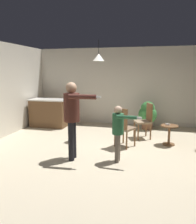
{
  "coord_description": "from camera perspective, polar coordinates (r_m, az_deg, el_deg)",
  "views": [
    {
      "loc": [
        1.0,
        -4.87,
        1.88
      ],
      "look_at": [
        -0.16,
        -0.1,
        1.0
      ],
      "focal_mm": 36.36,
      "sensor_mm": 36.0,
      "label": 1
    }
  ],
  "objects": [
    {
      "name": "ground",
      "position": [
        5.31,
        2.01,
        -10.56
      ],
      "size": [
        7.68,
        7.68,
        0.0
      ],
      "primitive_type": "plane",
      "color": "beige"
    },
    {
      "name": "person_adult",
      "position": [
        4.79,
        -6.47,
        -0.09
      ],
      "size": [
        0.83,
        0.48,
        1.66
      ],
      "rotation": [
        0.0,
        0.0,
        -1.51
      ],
      "color": "black",
      "rests_on": "ground"
    },
    {
      "name": "kitchen_counter",
      "position": [
        7.95,
        -12.23,
        -0.2
      ],
      "size": [
        1.26,
        0.66,
        0.95
      ],
      "color": "brown",
      "rests_on": "ground"
    },
    {
      "name": "person_child",
      "position": [
        4.7,
        5.16,
        -3.91
      ],
      "size": [
        0.61,
        0.37,
        1.19
      ],
      "rotation": [
        0.0,
        0.0,
        -1.63
      ],
      "color": "#60564C",
      "rests_on": "ground"
    },
    {
      "name": "potted_plant_corner",
      "position": [
        7.59,
        12.36,
        -0.48
      ],
      "size": [
        0.6,
        0.6,
        0.92
      ],
      "color": "brown",
      "rests_on": "ground"
    },
    {
      "name": "wall_back",
      "position": [
        8.15,
        6.67,
        6.39
      ],
      "size": [
        6.4,
        0.1,
        2.7
      ],
      "primitive_type": "cube",
      "color": "silver",
      "rests_on": "ground"
    },
    {
      "name": "side_table_by_couch",
      "position": [
        6.14,
        17.46,
        -4.96
      ],
      "size": [
        0.44,
        0.44,
        0.52
      ],
      "color": "brown",
      "rests_on": "ground"
    },
    {
      "name": "spare_remote_on_table",
      "position": [
        6.1,
        17.13,
        -2.99
      ],
      "size": [
        0.12,
        0.11,
        0.04
      ],
      "primitive_type": "cube",
      "rotation": [
        0.0,
        0.0,
        0.87
      ],
      "color": "white",
      "rests_on": "side_table_by_couch"
    },
    {
      "name": "ceiling_light_pendant",
      "position": [
        6.23,
        0.17,
        13.59
      ],
      "size": [
        0.32,
        0.32,
        0.55
      ],
      "color": "silver"
    },
    {
      "name": "dining_chair_near_wall",
      "position": [
        6.54,
        11.78,
        -1.81
      ],
      "size": [
        0.55,
        0.55,
        1.0
      ],
      "rotation": [
        0.0,
        0.0,
        1.95
      ],
      "color": "brown",
      "rests_on": "ground"
    },
    {
      "name": "dining_chair_by_counter",
      "position": [
        5.66,
        6.41,
        -3.52
      ],
      "size": [
        0.57,
        0.57,
        1.0
      ],
      "rotation": [
        0.0,
        0.0,
        5.78
      ],
      "color": "brown",
      "rests_on": "ground"
    }
  ]
}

